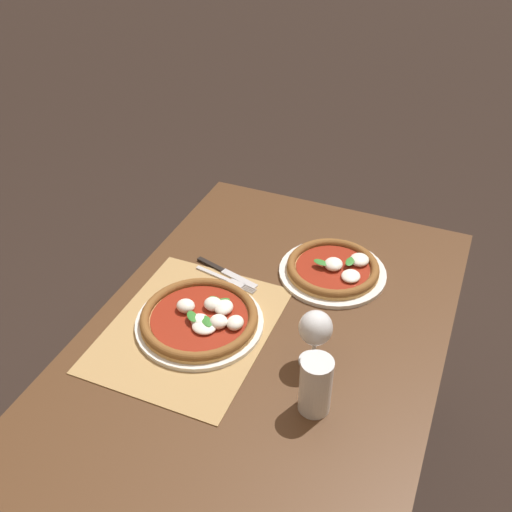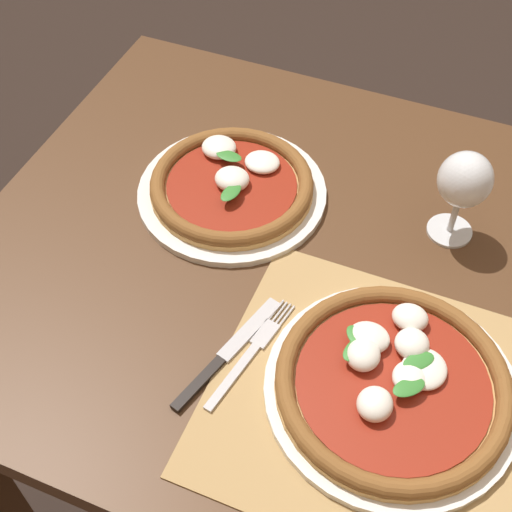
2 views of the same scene
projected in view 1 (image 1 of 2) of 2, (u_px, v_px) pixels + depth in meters
name	position (u px, v px, depth m)	size (l,w,h in m)	color
dining_table	(251.00, 383.00, 1.51)	(1.48, 0.88, 0.74)	#4C301C
paper_placemat	(190.00, 329.00, 1.53)	(0.49, 0.39, 0.00)	#A88451
pizza_near	(200.00, 319.00, 1.53)	(0.33, 0.33, 0.05)	silver
pizza_far	(334.00, 269.00, 1.70)	(0.31, 0.31, 0.05)	silver
wine_glass	(315.00, 330.00, 1.38)	(0.08, 0.08, 0.16)	silver
pint_glass	(315.00, 386.00, 1.29)	(0.07, 0.07, 0.15)	silver
fork	(226.00, 279.00, 1.68)	(0.05, 0.20, 0.00)	#B7B7BC
knife	(227.00, 272.00, 1.71)	(0.07, 0.21, 0.01)	black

